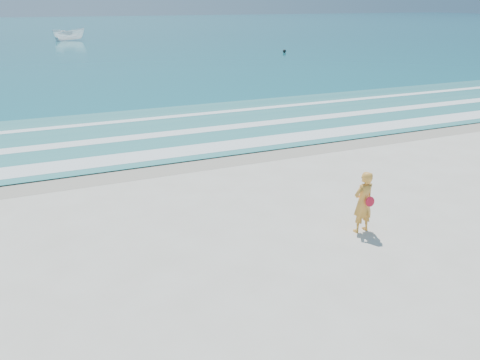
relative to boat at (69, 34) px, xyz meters
name	(u,v)px	position (x,y,z in m)	size (l,w,h in m)	color
ground	(315,278)	(-0.59, -73.16, -0.98)	(400.00, 400.00, 0.00)	silver
wet_sand	(192,161)	(-0.59, -64.16, -0.98)	(400.00, 2.40, 0.00)	#B2A893
ocean	(55,30)	(-0.59, 31.84, -0.96)	(400.00, 190.00, 0.04)	#19727F
shallow	(160,130)	(-0.59, -59.16, -0.93)	(400.00, 10.00, 0.01)	#59B7AD
foam_near	(183,151)	(-0.59, -62.86, -0.93)	(400.00, 1.40, 0.01)	white
foam_mid	(165,134)	(-0.59, -59.96, -0.93)	(400.00, 0.90, 0.01)	white
foam_far	(148,119)	(-0.59, -56.66, -0.93)	(400.00, 0.60, 0.01)	white
boat	(69,34)	(0.00, 0.00, 0.00)	(1.83, 4.87, 1.88)	white
buoy	(284,51)	(22.18, -29.68, -0.74)	(0.40, 0.40, 0.40)	black
woman	(363,202)	(1.80, -71.65, -0.12)	(0.67, 0.48, 1.72)	gold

